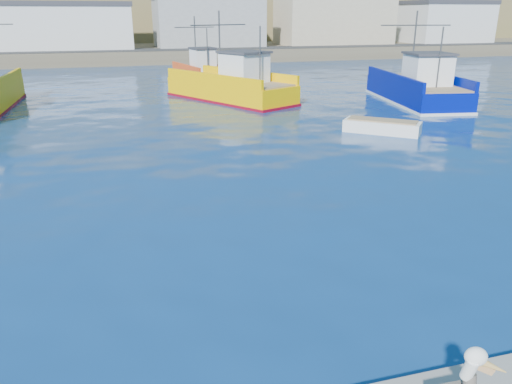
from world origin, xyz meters
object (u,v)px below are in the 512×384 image
trawler_yellow_b (232,87)px  skiff_mid (382,128)px  trawler_blue (417,89)px  boat_orange (200,71)px

trawler_yellow_b → skiff_mid: bearing=-67.3°
trawler_blue → boat_orange: trawler_blue is taller
boat_orange → skiff_mid: boat_orange is taller
trawler_yellow_b → boat_orange: trawler_yellow_b is taller
trawler_yellow_b → skiff_mid: (5.38, -12.84, -0.74)m
boat_orange → skiff_mid: 24.88m
trawler_blue → boat_orange: 20.79m
skiff_mid → trawler_yellow_b: bearing=112.7°
trawler_yellow_b → boat_orange: 11.35m
boat_orange → trawler_yellow_b: bearing=-87.9°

